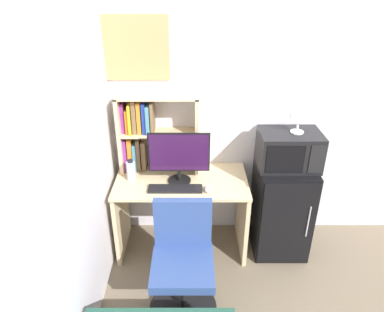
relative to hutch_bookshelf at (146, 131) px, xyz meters
name	(u,v)px	position (x,y,z in m)	size (l,w,h in m)	color
wall_back	(332,108)	(1.68, 0.13, 0.17)	(6.40, 0.04, 2.60)	silver
wall_left	(39,219)	(-0.34, -1.49, 0.17)	(0.04, 4.40, 2.60)	silver
desk	(181,202)	(0.31, -0.21, -0.61)	(1.17, 0.63, 0.75)	beige
hutch_bookshelf	(146,131)	(0.00, 0.00, 0.00)	(0.71, 0.24, 0.71)	beige
monitor	(178,155)	(0.29, -0.23, -0.12)	(0.52, 0.20, 0.46)	black
keyboard	(175,189)	(0.26, -0.37, -0.37)	(0.46, 0.12, 0.02)	black
computer_mouse	(207,189)	(0.53, -0.39, -0.36)	(0.05, 0.10, 0.04)	silver
water_bottle	(130,171)	(-0.13, -0.21, -0.29)	(0.08, 0.08, 0.20)	silver
mini_fridge	(280,208)	(1.23, -0.20, -0.69)	(0.48, 0.54, 0.89)	black
microwave	(288,150)	(1.23, -0.20, -0.09)	(0.51, 0.37, 0.31)	black
desk_fan	(298,118)	(1.28, -0.20, 0.20)	(0.15, 0.11, 0.23)	silver
desk_chair	(182,267)	(0.34, -0.90, -0.74)	(0.53, 0.53, 0.90)	black
wall_corkboard	(133,48)	(-0.08, 0.10, 0.70)	(0.59, 0.02, 0.53)	tan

